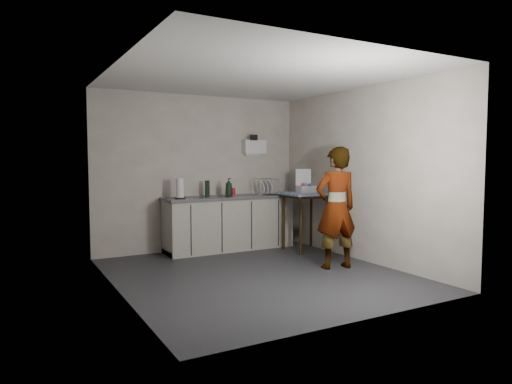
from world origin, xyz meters
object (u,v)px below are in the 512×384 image
kitchen_counter (229,224)px  soap_bottle (229,187)px  dark_bottle (207,189)px  bakery_box (306,187)px  paper_towel (180,189)px  dish_rack (266,191)px  standing_man (336,208)px  soda_can (233,192)px  side_table (306,200)px

kitchen_counter → soap_bottle: bearing=-119.2°
soap_bottle → dark_bottle: soap_bottle is taller
dark_bottle → bakery_box: bakery_box is taller
paper_towel → dish_rack: 1.60m
standing_man → dark_bottle: (-1.10, 2.01, 0.19)m
kitchen_counter → standing_man: standing_man is taller
soda_can → dark_bottle: 0.47m
side_table → soap_bottle: bearing=155.5°
kitchen_counter → soap_bottle: 0.64m
soda_can → dark_bottle: (-0.46, 0.04, 0.07)m
side_table → standing_man: 1.29m
paper_towel → dish_rack: paper_towel is taller
side_table → paper_towel: bearing=165.7°
dark_bottle → dish_rack: 1.07m
standing_man → dark_bottle: size_ratio=6.37×
soda_can → dark_bottle: bearing=174.8°
soap_bottle → kitchen_counter: bearing=60.8°
kitchen_counter → bakery_box: 1.44m
soda_can → bakery_box: bearing=-33.9°
soap_bottle → bakery_box: bakery_box is taller
kitchen_counter → standing_man: 2.10m
soap_bottle → paper_towel: bearing=178.2°
kitchen_counter → dish_rack: size_ratio=5.54×
paper_towel → dish_rack: (1.59, 0.05, -0.09)m
side_table → standing_man: size_ratio=0.57×
kitchen_counter → soap_bottle: soap_bottle is taller
kitchen_counter → paper_towel: paper_towel is taller
kitchen_counter → dish_rack: dish_rack is taller
dish_rack → standing_man: bearing=-89.1°
side_table → bakery_box: 0.22m
soap_bottle → paper_towel: (-0.84, 0.03, -0.00)m
soap_bottle → soda_can: (0.15, 0.13, -0.09)m
standing_man → paper_towel: 2.48m
side_table → dish_rack: dish_rack is taller
dish_rack → side_table: bearing=-59.8°
soda_can → dish_rack: dish_rack is taller
bakery_box → kitchen_counter: bearing=163.2°
dark_bottle → paper_towel: bearing=-164.9°
soda_can → paper_towel: paper_towel is taller
kitchen_counter → dark_bottle: (-0.36, 0.09, 0.62)m
standing_man → bakery_box: standing_man is taller
standing_man → paper_towel: size_ratio=5.34×
standing_man → soda_can: bearing=-63.2°
bakery_box → paper_towel: bearing=176.8°
soap_bottle → paper_towel: size_ratio=0.97×
side_table → dark_bottle: dark_bottle is taller
kitchen_counter → paper_towel: size_ratio=7.02×
soap_bottle → dish_rack: 0.76m
soda_can → dish_rack: size_ratio=0.33×
standing_man → kitchen_counter: bearing=-60.2°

